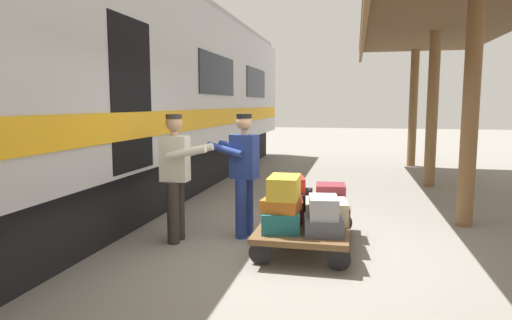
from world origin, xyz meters
TOP-DOWN VIEW (x-y plane):
  - ground_plane at (0.00, 0.00)m, footprint 60.00×60.00m
  - train_car at (3.76, -0.00)m, footprint 3.02×21.76m
  - luggage_cart at (-0.04, -0.17)m, footprint 1.16×1.93m
  - suitcase_slate_roller at (-0.29, 0.36)m, footprint 0.50×0.60m
  - suitcase_teal_softside at (0.21, 0.36)m, footprint 0.51×0.56m
  - suitcase_cream_canvas at (-0.29, -0.17)m, footprint 0.57×0.61m
  - suitcase_navy_fabric at (-0.29, -0.71)m, footprint 0.42×0.49m
  - suitcase_black_hardshell at (0.21, -0.71)m, footprint 0.49×0.65m
  - suitcase_maroon_trunk at (0.21, -0.17)m, footprint 0.46×0.61m
  - suitcase_burgundy_valise at (-0.31, -0.72)m, footprint 0.42×0.44m
  - suitcase_gray_aluminum at (-0.29, 0.36)m, footprint 0.38×0.50m
  - suitcase_orange_carryall at (0.21, 0.38)m, footprint 0.45×0.42m
  - suitcase_yellow_case at (0.18, 0.34)m, footprint 0.36×0.56m
  - suitcase_red_plastic at (0.23, -0.70)m, footprint 0.43×0.56m
  - porter_in_overalls at (0.87, -0.45)m, footprint 0.72×0.53m
  - porter_by_door at (1.67, -0.03)m, footprint 0.67×0.43m

SIDE VIEW (x-z plane):
  - ground_plane at x=0.00m, z-range 0.00..0.00m
  - luggage_cart at x=-0.04m, z-range 0.12..0.47m
  - suitcase_slate_roller at x=-0.29m, z-range 0.35..0.52m
  - suitcase_navy_fabric at x=-0.29m, z-range 0.35..0.53m
  - suitcase_teal_softside at x=0.21m, z-range 0.35..0.58m
  - suitcase_cream_canvas at x=-0.29m, z-range 0.35..0.62m
  - suitcase_black_hardshell at x=0.21m, z-range 0.35..0.62m
  - suitcase_maroon_trunk at x=0.21m, z-range 0.35..0.62m
  - suitcase_burgundy_valise at x=-0.31m, z-range 0.53..0.73m
  - suitcase_gray_aluminum at x=-0.29m, z-range 0.52..0.78m
  - suitcase_orange_carryall at x=0.21m, z-range 0.58..0.74m
  - suitcase_red_plastic at x=0.23m, z-range 0.62..0.82m
  - suitcase_yellow_case at x=0.18m, z-range 0.74..0.99m
  - porter_in_overalls at x=0.87m, z-range 0.07..1.78m
  - porter_by_door at x=1.67m, z-range 0.07..1.78m
  - train_car at x=3.76m, z-range 0.06..4.06m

